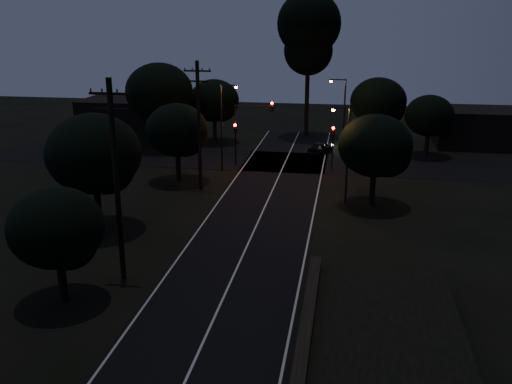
% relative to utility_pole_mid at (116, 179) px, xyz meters
% --- Properties ---
extents(road_surface, '(60.00, 70.00, 0.03)m').
position_rel_utility_pole_mid_xyz_m(road_surface, '(6.00, 16.12, -5.73)').
color(road_surface, black).
rests_on(road_surface, ground).
extents(utility_pole_mid, '(2.20, 0.30, 11.00)m').
position_rel_utility_pole_mid_xyz_m(utility_pole_mid, '(0.00, 0.00, 0.00)').
color(utility_pole_mid, black).
rests_on(utility_pole_mid, ground).
extents(utility_pole_far, '(2.20, 0.30, 10.50)m').
position_rel_utility_pole_mid_xyz_m(utility_pole_far, '(0.00, 17.00, -0.25)').
color(utility_pole_far, black).
rests_on(utility_pole_far, ground).
extents(tree_left_b, '(4.73, 4.73, 6.01)m').
position_rel_utility_pole_mid_xyz_m(tree_left_b, '(-1.83, -3.10, -1.84)').
color(tree_left_b, black).
rests_on(tree_left_b, ground).
extents(tree_left_c, '(6.25, 6.25, 7.90)m').
position_rel_utility_pole_mid_xyz_m(tree_left_c, '(-4.28, 6.87, -0.63)').
color(tree_left_c, black).
rests_on(tree_left_c, ground).
extents(tree_left_d, '(5.34, 5.34, 6.78)m').
position_rel_utility_pole_mid_xyz_m(tree_left_d, '(-2.31, 18.89, -1.35)').
color(tree_left_d, black).
rests_on(tree_left_d, ground).
extents(tree_far_nw, '(5.56, 5.56, 7.04)m').
position_rel_utility_pole_mid_xyz_m(tree_far_nw, '(-2.80, 34.89, -1.18)').
color(tree_far_nw, black).
rests_on(tree_far_nw, ground).
extents(tree_far_w, '(7.15, 7.15, 9.11)m').
position_rel_utility_pole_mid_xyz_m(tree_far_w, '(-7.75, 30.86, 0.19)').
color(tree_far_w, black).
rests_on(tree_far_w, ground).
extents(tree_far_ne, '(5.97, 5.97, 7.55)m').
position_rel_utility_pole_mid_xyz_m(tree_far_ne, '(15.21, 34.88, -0.85)').
color(tree_far_ne, black).
rests_on(tree_far_ne, ground).
extents(tree_far_e, '(4.91, 4.91, 6.22)m').
position_rel_utility_pole_mid_xyz_m(tree_far_e, '(20.17, 31.90, -1.71)').
color(tree_far_e, black).
rests_on(tree_far_e, ground).
extents(tree_right_a, '(5.50, 5.50, 6.99)m').
position_rel_utility_pole_mid_xyz_m(tree_right_a, '(14.19, 14.89, -1.20)').
color(tree_right_a, black).
rests_on(tree_right_a, ground).
extents(tall_pine, '(7.26, 7.26, 16.51)m').
position_rel_utility_pole_mid_xyz_m(tall_pine, '(7.00, 40.00, 6.17)').
color(tall_pine, black).
rests_on(tall_pine, ground).
extents(building_left, '(10.00, 8.00, 4.40)m').
position_rel_utility_pole_mid_xyz_m(building_left, '(-14.00, 37.00, -3.54)').
color(building_left, black).
rests_on(building_left, ground).
extents(building_right, '(9.00, 7.00, 4.00)m').
position_rel_utility_pole_mid_xyz_m(building_right, '(26.00, 38.00, -3.74)').
color(building_right, black).
rests_on(building_right, ground).
extents(signal_left, '(0.28, 0.35, 4.10)m').
position_rel_utility_pole_mid_xyz_m(signal_left, '(1.40, 24.99, -2.90)').
color(signal_left, black).
rests_on(signal_left, ground).
extents(signal_right, '(0.28, 0.35, 4.10)m').
position_rel_utility_pole_mid_xyz_m(signal_right, '(10.60, 24.99, -2.90)').
color(signal_right, black).
rests_on(signal_right, ground).
extents(signal_mast, '(3.70, 0.35, 6.25)m').
position_rel_utility_pole_mid_xyz_m(signal_mast, '(3.09, 24.99, -1.40)').
color(signal_mast, black).
rests_on(signal_mast, ground).
extents(streetlight_a, '(1.66, 0.26, 8.00)m').
position_rel_utility_pole_mid_xyz_m(streetlight_a, '(0.69, 23.00, -1.10)').
color(streetlight_a, black).
rests_on(streetlight_a, ground).
extents(streetlight_b, '(1.66, 0.26, 8.00)m').
position_rel_utility_pole_mid_xyz_m(streetlight_b, '(11.31, 29.00, -1.10)').
color(streetlight_b, black).
rests_on(streetlight_b, ground).
extents(streetlight_c, '(1.46, 0.26, 7.50)m').
position_rel_utility_pole_mid_xyz_m(streetlight_c, '(11.83, 15.00, -1.39)').
color(streetlight_c, black).
rests_on(streetlight_c, ground).
extents(car, '(2.77, 4.11, 1.30)m').
position_rel_utility_pole_mid_xyz_m(car, '(9.20, 31.00, -5.09)').
color(car, black).
rests_on(car, ground).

